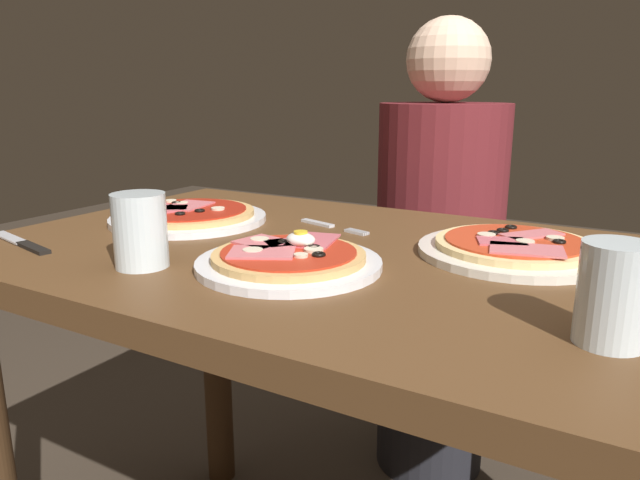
% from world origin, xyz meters
% --- Properties ---
extents(dining_table, '(1.20, 0.71, 0.77)m').
position_xyz_m(dining_table, '(0.00, 0.00, 0.64)').
color(dining_table, brown).
rests_on(dining_table, ground).
extents(pizza_foreground, '(0.26, 0.26, 0.05)m').
position_xyz_m(pizza_foreground, '(-0.04, -0.11, 0.78)').
color(pizza_foreground, white).
rests_on(pizza_foreground, dining_table).
extents(pizza_across_left, '(0.29, 0.29, 0.03)m').
position_xyz_m(pizza_across_left, '(0.21, 0.11, 0.78)').
color(pizza_across_left, silver).
rests_on(pizza_across_left, dining_table).
extents(pizza_across_right, '(0.29, 0.29, 0.03)m').
position_xyz_m(pizza_across_right, '(-0.37, 0.04, 0.78)').
color(pizza_across_right, white).
rests_on(pizza_across_right, dining_table).
extents(water_glass_near, '(0.07, 0.07, 0.10)m').
position_xyz_m(water_glass_near, '(0.37, -0.17, 0.81)').
color(water_glass_near, silver).
rests_on(water_glass_near, dining_table).
extents(water_glass_far, '(0.07, 0.07, 0.10)m').
position_xyz_m(water_glass_far, '(-0.22, -0.21, 0.81)').
color(water_glass_far, silver).
rests_on(water_glass_far, dining_table).
extents(fork, '(0.16, 0.06, 0.00)m').
position_xyz_m(fork, '(-0.12, 0.14, 0.77)').
color(fork, silver).
rests_on(fork, dining_table).
extents(knife, '(0.19, 0.06, 0.01)m').
position_xyz_m(knife, '(-0.48, -0.22, 0.77)').
color(knife, silver).
rests_on(knife, dining_table).
extents(diner_person, '(0.32, 0.32, 1.18)m').
position_xyz_m(diner_person, '(-0.08, 0.64, 0.56)').
color(diner_person, black).
rests_on(diner_person, ground).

